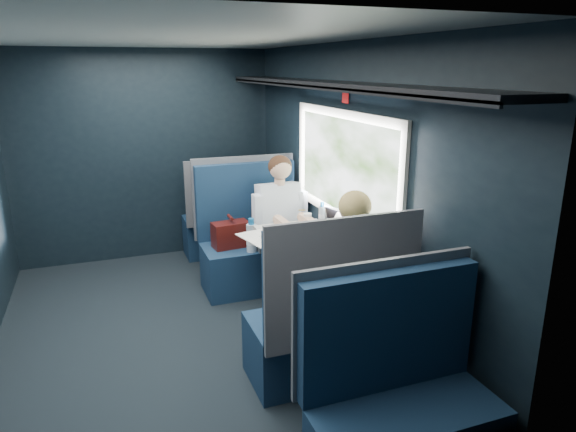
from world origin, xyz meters
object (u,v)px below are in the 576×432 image
object	(u,v)px
seat_row_back	(400,408)
bottle_small	(322,215)
seat_bay_far	(326,326)
cup	(308,218)
seat_row_front	(229,220)
man	(282,218)
seat_bay_near	(251,245)
laptop	(330,225)
table	(303,248)
woman	(349,270)

from	to	relation	value
seat_row_back	bottle_small	xyz separation A→B (m)	(0.48, 2.08, 0.43)
seat_bay_far	cup	xyz separation A→B (m)	(0.39, 1.27, 0.37)
seat_row_front	man	distance (m)	1.17
seat_row_front	seat_row_back	bearing A→B (deg)	-90.00
seat_bay_near	cup	distance (m)	0.72
cup	seat_bay_near	bearing A→B (deg)	129.84
seat_bay_near	laptop	xyz separation A→B (m)	(0.48, -0.78, 0.38)
seat_bay_near	laptop	distance (m)	0.99
seat_row_front	cup	world-z (taller)	seat_row_front
seat_bay_far	seat_row_front	distance (m)	2.67
table	seat_row_front	distance (m)	1.82
table	seat_bay_far	size ratio (longest dim) A/B	0.79
woman	cup	xyz separation A→B (m)	(0.14, 1.10, 0.06)
seat_row_back	man	distance (m)	2.53
table	cup	xyz separation A→B (m)	(0.20, 0.39, 0.12)
woman	laptop	distance (m)	0.83
seat_bay_near	man	size ratio (longest dim) A/B	0.95
seat_row_front	bottle_small	world-z (taller)	seat_row_front
seat_bay_near	laptop	size ratio (longest dim) A/B	3.85
seat_bay_far	laptop	xyz separation A→B (m)	(0.47, 0.96, 0.38)
seat_row_front	cup	size ratio (longest dim) A/B	12.61
bottle_small	cup	bearing A→B (deg)	130.51
seat_row_front	woman	world-z (taller)	woman
table	laptop	distance (m)	0.33
man	table	bearing A→B (deg)	-95.52
seat_row_back	man	xyz separation A→B (m)	(0.25, 2.50, 0.31)
woman	bottle_small	xyz separation A→B (m)	(0.23, 0.99, 0.11)
man	cup	xyz separation A→B (m)	(0.14, -0.31, 0.07)
bottle_small	laptop	bearing A→B (deg)	-92.51
table	laptop	bearing A→B (deg)	17.10
table	man	bearing A→B (deg)	84.48
seat_row_front	laptop	distance (m)	1.81
seat_row_back	woman	xyz separation A→B (m)	(0.25, 1.09, 0.32)
seat_bay_far	cup	bearing A→B (deg)	73.03
seat_row_back	woman	world-z (taller)	woman
seat_bay_far	man	distance (m)	1.62
seat_bay_far	bottle_small	bearing A→B (deg)	67.52
seat_row_front	bottle_small	distance (m)	1.64
seat_row_back	woman	distance (m)	1.16
table	cup	world-z (taller)	cup
seat_bay_far	cup	distance (m)	1.38
man	bottle_small	bearing A→B (deg)	-60.93
seat_row_back	laptop	distance (m)	1.98
seat_bay_far	bottle_small	distance (m)	1.32
seat_bay_far	woman	size ratio (longest dim) A/B	0.95
woman	cup	world-z (taller)	woman
seat_row_front	bottle_small	size ratio (longest dim) A/B	5.39
table	cup	bearing A→B (deg)	62.52
seat_bay_near	seat_bay_far	size ratio (longest dim) A/B	1.00
table	seat_row_back	xyz separation A→B (m)	(-0.18, -1.80, -0.25)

